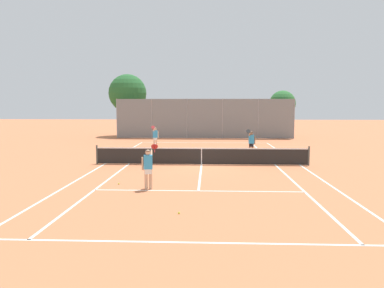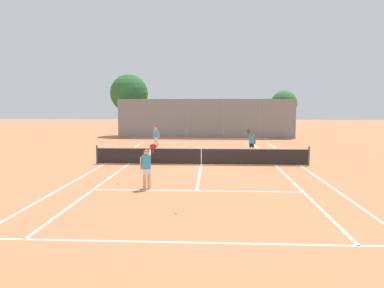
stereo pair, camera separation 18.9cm
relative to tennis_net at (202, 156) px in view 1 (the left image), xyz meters
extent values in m
plane|color=#C67047|center=(0.00, 0.00, -0.51)|extent=(120.00, 120.00, 0.00)
cube|color=silver|center=(0.00, -11.90, -0.51)|extent=(11.00, 0.10, 0.01)
cube|color=silver|center=(0.00, 11.90, -0.51)|extent=(11.00, 0.10, 0.01)
cube|color=silver|center=(-5.50, 0.00, -0.51)|extent=(0.10, 23.80, 0.01)
cube|color=silver|center=(5.50, 0.00, -0.51)|extent=(0.10, 23.80, 0.01)
cube|color=silver|center=(-4.13, 0.00, -0.51)|extent=(0.10, 23.80, 0.01)
cube|color=silver|center=(4.13, 0.00, -0.51)|extent=(0.10, 23.80, 0.01)
cube|color=silver|center=(0.00, -6.40, -0.51)|extent=(8.26, 0.10, 0.01)
cube|color=silver|center=(0.00, 6.40, -0.51)|extent=(8.26, 0.10, 0.01)
cube|color=silver|center=(0.00, 0.00, -0.51)|extent=(0.10, 12.80, 0.01)
cylinder|color=#474C47|center=(-5.95, 0.00, 0.03)|extent=(0.10, 0.10, 1.07)
cylinder|color=#474C47|center=(5.95, 0.00, 0.03)|extent=(0.10, 0.10, 1.07)
cube|color=black|center=(0.00, 0.00, -0.04)|extent=(11.90, 0.02, 0.89)
cube|color=white|center=(0.00, 0.00, 0.41)|extent=(11.90, 0.03, 0.06)
cube|color=white|center=(0.00, 0.00, -0.06)|extent=(0.05, 0.03, 0.89)
cylinder|color=#D8A884|center=(-2.10, -6.21, -0.10)|extent=(0.13, 0.13, 0.82)
cylinder|color=#D8A884|center=(-1.92, -6.18, -0.10)|extent=(0.13, 0.13, 0.82)
cube|color=white|center=(-2.01, -6.19, 0.23)|extent=(0.30, 0.22, 0.24)
cube|color=#3399D8|center=(-2.01, -6.19, 0.59)|extent=(0.37, 0.25, 0.56)
sphere|color=#D8A884|center=(-2.01, -6.19, 0.98)|extent=(0.22, 0.22, 0.22)
cylinder|color=black|center=(-2.01, -6.19, 1.05)|extent=(0.23, 0.23, 0.02)
cylinder|color=#D8A884|center=(-2.23, -6.23, 0.53)|extent=(0.08, 0.08, 0.52)
cylinder|color=#D8A884|center=(-1.90, -6.04, 0.88)|extent=(0.15, 0.46, 0.35)
cylinder|color=maroon|center=(-1.81, -5.76, 1.04)|extent=(0.07, 0.25, 0.22)
cylinder|color=maroon|center=(-1.83, -5.64, 1.15)|extent=(0.31, 0.24, 0.23)
cylinder|color=beige|center=(-3.60, 7.58, -0.10)|extent=(0.13, 0.13, 0.82)
cylinder|color=beige|center=(-3.77, 7.52, -0.10)|extent=(0.13, 0.13, 0.82)
cube|color=white|center=(-3.69, 7.55, 0.23)|extent=(0.32, 0.26, 0.24)
cube|color=#3399D8|center=(-3.69, 7.55, 0.59)|extent=(0.39, 0.30, 0.56)
sphere|color=beige|center=(-3.69, 7.55, 0.98)|extent=(0.22, 0.22, 0.22)
cylinder|color=black|center=(-3.69, 7.55, 1.05)|extent=(0.23, 0.23, 0.02)
cylinder|color=beige|center=(-3.48, 7.62, 0.53)|extent=(0.08, 0.08, 0.52)
cylinder|color=beige|center=(-3.77, 7.37, 0.88)|extent=(0.22, 0.46, 0.35)
cylinder|color=maroon|center=(-3.80, 7.09, 1.04)|extent=(0.11, 0.25, 0.22)
cylinder|color=maroon|center=(-3.77, 6.97, 1.15)|extent=(0.33, 0.28, 0.23)
cylinder|color=#936B4C|center=(3.27, 3.65, -0.10)|extent=(0.13, 0.13, 0.82)
cylinder|color=#936B4C|center=(3.09, 3.65, -0.10)|extent=(0.13, 0.13, 0.82)
cube|color=black|center=(3.18, 3.65, 0.23)|extent=(0.28, 0.18, 0.24)
cube|color=#3399D8|center=(3.18, 3.65, 0.59)|extent=(0.34, 0.20, 0.56)
sphere|color=#936B4C|center=(3.18, 3.65, 0.98)|extent=(0.22, 0.22, 0.22)
cylinder|color=black|center=(3.18, 3.65, 1.05)|extent=(0.23, 0.23, 0.02)
cylinder|color=#936B4C|center=(3.40, 3.65, 0.53)|extent=(0.08, 0.08, 0.52)
cylinder|color=#936B4C|center=(3.05, 3.51, 0.88)|extent=(0.08, 0.46, 0.35)
cylinder|color=black|center=(2.92, 3.25, 1.04)|extent=(0.03, 0.25, 0.22)
cylinder|color=black|center=(2.92, 3.13, 1.15)|extent=(0.28, 0.20, 0.23)
sphere|color=#D1DB33|center=(-0.52, -9.51, -0.48)|extent=(0.07, 0.07, 0.07)
sphere|color=#D1DB33|center=(-4.54, 3.94, -0.48)|extent=(0.07, 0.07, 0.07)
sphere|color=#D1DB33|center=(-3.41, -5.36, -0.48)|extent=(0.07, 0.07, 0.07)
sphere|color=#D1DB33|center=(-0.89, 9.60, -0.48)|extent=(0.07, 0.07, 0.07)
cylinder|color=gray|center=(-8.72, 16.04, 1.44)|extent=(0.08, 0.08, 3.90)
cylinder|color=gray|center=(-5.23, 16.04, 1.44)|extent=(0.08, 0.08, 3.90)
cylinder|color=gray|center=(-1.74, 16.04, 1.44)|extent=(0.08, 0.08, 3.90)
cylinder|color=gray|center=(1.74, 16.04, 1.44)|extent=(0.08, 0.08, 3.90)
cylinder|color=gray|center=(5.23, 16.04, 1.44)|extent=(0.08, 0.08, 3.90)
cylinder|color=gray|center=(8.72, 16.04, 1.44)|extent=(0.08, 0.08, 3.90)
cube|color=slate|center=(0.00, 16.04, 1.44)|extent=(17.44, 0.02, 3.86)
cylinder|color=brown|center=(-8.19, 18.79, 1.06)|extent=(0.31, 0.31, 3.13)
sphere|color=#26602D|center=(-8.19, 18.79, 4.02)|extent=(3.98, 3.98, 3.98)
sphere|color=#26602D|center=(-8.59, 19.07, 3.52)|extent=(2.83, 2.83, 2.83)
cylinder|color=brown|center=(7.98, 18.26, 0.73)|extent=(0.24, 0.24, 2.49)
sphere|color=#2D6B33|center=(7.98, 18.26, 2.91)|extent=(2.68, 2.68, 2.68)
sphere|color=#2D6B33|center=(7.58, 18.23, 2.58)|extent=(1.52, 1.52, 1.52)
camera|label=1|loc=(0.38, -20.79, 2.90)|focal=35.00mm
camera|label=2|loc=(0.57, -20.78, 2.90)|focal=35.00mm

